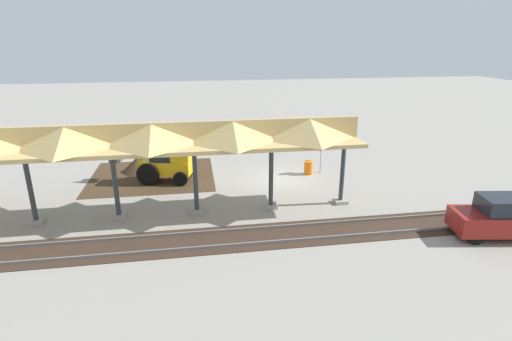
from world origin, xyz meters
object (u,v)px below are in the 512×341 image
Objects in this scene: stop_sign at (321,150)px; traffic_barrel at (308,168)px; distant_parked_car at (501,217)px; backhoe at (163,163)px.

stop_sign is 2.52× the size of traffic_barrel.
stop_sign is 1.49m from traffic_barrel.
traffic_barrel is (6.28, -9.94, -0.53)m from distant_parked_car.
distant_parked_car is at bearing 147.55° from backhoe.
stop_sign reaches higher than traffic_barrel.
distant_parked_car is at bearing 122.26° from traffic_barrel.
distant_parked_car is (-5.39, 10.10, -0.65)m from stop_sign.
stop_sign is 0.51× the size of distant_parked_car.
backhoe is 5.84× the size of traffic_barrel.
distant_parked_car is 11.77m from traffic_barrel.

